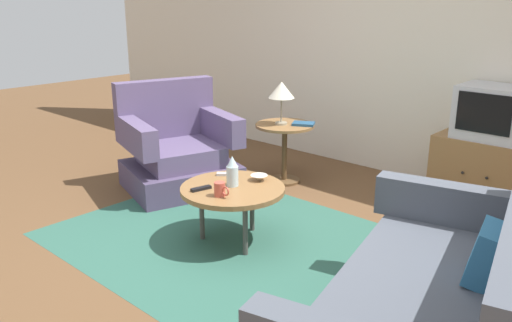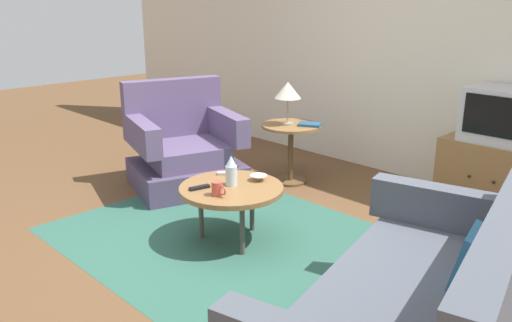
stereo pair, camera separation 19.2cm
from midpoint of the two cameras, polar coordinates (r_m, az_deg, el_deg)
name	(u,v)px [view 2 (the right image)]	position (r m, az deg, el deg)	size (l,w,h in m)	color
ground_plane	(232,252)	(3.72, -1.10, -9.84)	(16.00, 16.00, 0.00)	brown
back_wall	(421,36)	(5.23, 18.40, 12.69)	(9.00, 0.12, 2.70)	beige
area_rug	(232,240)	(3.88, -1.17, -8.56)	(2.49, 1.97, 0.00)	#2D5B4C
armchair	(184,151)	(4.90, -6.72, 1.05)	(1.06, 1.14, 0.96)	#4B3E5C
couch	(417,318)	(2.64, 19.08, -15.75)	(1.28, 1.92, 0.92)	#3E424B
coffee_table	(231,191)	(3.73, -1.20, -3.24)	(0.74, 0.74, 0.42)	olive
side_table	(291,141)	(4.94, 4.89, 2.21)	(0.55, 0.55, 0.57)	olive
tv_stand	(492,176)	(4.78, 25.25, -1.49)	(0.81, 0.46, 0.58)	olive
television	(502,115)	(4.67, 26.11, 4.47)	(0.53, 0.44, 0.43)	#B7B7BC
table_lamp	(288,91)	(4.83, 4.61, 7.53)	(0.24, 0.24, 0.40)	#9E937A
vase	(231,171)	(3.71, -1.21, -1.13)	(0.08, 0.08, 0.22)	silver
mug	(218,189)	(3.54, -2.63, -3.02)	(0.13, 0.08, 0.10)	#B74C3D
bowl	(259,178)	(3.83, 1.73, -1.84)	(0.12, 0.12, 0.04)	silver
tv_remote_dark	(199,188)	(3.68, -4.64, -2.89)	(0.07, 0.15, 0.02)	black
tv_remote_silver	(227,174)	(3.96, -1.75, -1.38)	(0.14, 0.13, 0.02)	#B2B2B7
book	(310,124)	(4.88, 6.95, 3.95)	(0.24, 0.22, 0.02)	navy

